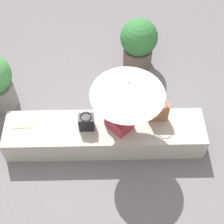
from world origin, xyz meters
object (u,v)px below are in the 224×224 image
parasol (128,88)px  person_seated (120,110)px  handbag_black (158,112)px  magazine (24,122)px  planter_near (139,42)px  tote_bag_canvas (86,122)px

parasol → person_seated: bearing=158.5°
person_seated → handbag_black: bearing=12.5°
person_seated → parasol: size_ratio=0.89×
person_seated → magazine: 1.45m
planter_near → parasol: bearing=-99.9°
magazine → planter_near: (1.79, 1.61, 0.08)m
person_seated → magazine: (-1.40, 0.09, -0.38)m
magazine → planter_near: planter_near is taller
person_seated → planter_near: person_seated is taller
tote_bag_canvas → planter_near: planter_near is taller
parasol → tote_bag_canvas: parasol is taller
person_seated → handbag_black: (0.56, 0.12, -0.22)m
handbag_black → tote_bag_canvas: size_ratio=1.27×
parasol → magazine: 1.72m
parasol → tote_bag_canvas: 0.93m
handbag_black → magazine: (-1.96, -0.03, -0.17)m
tote_bag_canvas → parasol: bearing=-2.8°
magazine → handbag_black: bearing=-0.9°
person_seated → handbag_black: size_ratio=2.60×
parasol → planter_near: (0.30, 1.73, -0.78)m
parasol → handbag_black: 0.86m
handbag_black → magazine: bearing=-179.1°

